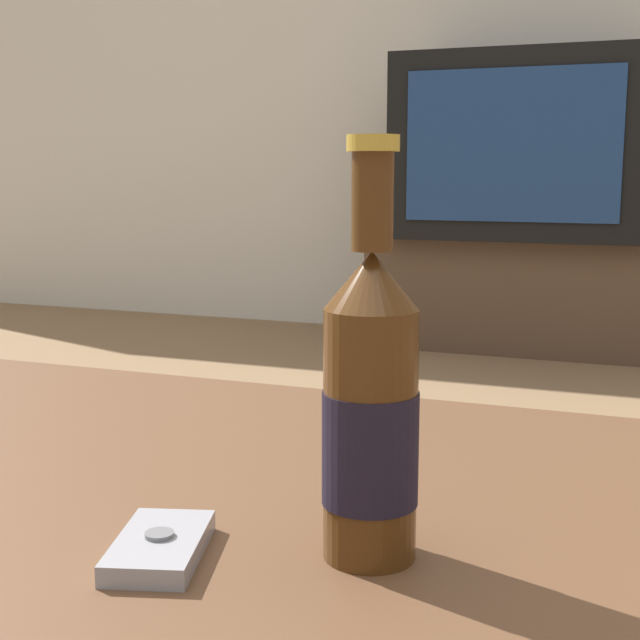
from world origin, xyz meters
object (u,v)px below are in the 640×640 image
at_px(television, 523,147).
at_px(beer_bottle, 371,408).
at_px(cell_phone, 160,547).
at_px(tv_stand, 517,293).

height_order(television, beer_bottle, television).
bearing_deg(beer_bottle, television, 96.57).
relative_size(beer_bottle, cell_phone, 2.52).
relative_size(tv_stand, beer_bottle, 3.96).
relative_size(tv_stand, television, 1.23).
bearing_deg(tv_stand, cell_phone, -86.11).
relative_size(television, cell_phone, 8.08).
relative_size(tv_stand, cell_phone, 9.97).
xyz_separation_m(television, beer_bottle, (0.32, -2.77, -0.23)).
xyz_separation_m(tv_stand, beer_bottle, (0.32, -2.77, 0.30)).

